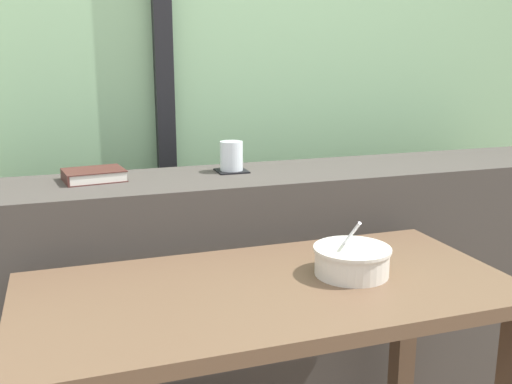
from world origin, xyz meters
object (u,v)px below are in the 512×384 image
at_px(breakfast_table, 269,332).
at_px(coaster_square, 232,171).
at_px(juice_glass, 231,157).
at_px(soup_bowl, 353,262).
at_px(closed_book, 93,175).

relative_size(breakfast_table, coaster_square, 11.85).
xyz_separation_m(coaster_square, juice_glass, (-0.00, 0.00, 0.05)).
bearing_deg(juice_glass, soup_bowl, -77.31).
bearing_deg(breakfast_table, closed_book, 120.87).
relative_size(closed_book, soup_bowl, 1.01).
bearing_deg(soup_bowl, juice_glass, 102.69).
bearing_deg(closed_book, soup_bowl, -46.31).
xyz_separation_m(coaster_square, soup_bowl, (0.14, -0.60, -0.13)).
relative_size(breakfast_table, juice_glass, 12.29).
height_order(coaster_square, soup_bowl, coaster_square).
height_order(breakfast_table, juice_glass, juice_glass).
distance_m(coaster_square, juice_glass, 0.05).
xyz_separation_m(closed_book, soup_bowl, (0.58, -0.61, -0.14)).
bearing_deg(juice_glass, coaster_square, 0.00).
relative_size(coaster_square, juice_glass, 1.04).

